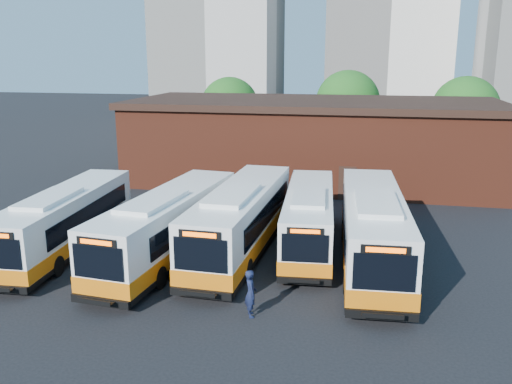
% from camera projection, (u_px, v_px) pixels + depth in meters
% --- Properties ---
extents(ground, '(220.00, 220.00, 0.00)m').
position_uv_depth(ground, '(267.00, 274.00, 24.96)').
color(ground, black).
extents(bus_farwest, '(3.17, 12.08, 3.26)m').
position_uv_depth(bus_farwest, '(66.00, 223.00, 27.61)').
color(bus_farwest, white).
rests_on(bus_farwest, ground).
extents(bus_west, '(3.73, 12.73, 3.42)m').
position_uv_depth(bus_west, '(168.00, 229.00, 26.49)').
color(bus_west, white).
rests_on(bus_west, ground).
extents(bus_midwest, '(3.08, 12.94, 3.50)m').
position_uv_depth(bus_midwest, '(241.00, 222.00, 27.38)').
color(bus_midwest, white).
rests_on(bus_midwest, ground).
extents(bus_mideast, '(3.24, 11.61, 3.13)m').
position_uv_depth(bus_mideast, '(309.00, 220.00, 28.24)').
color(bus_mideast, white).
rests_on(bus_mideast, ground).
extents(bus_east, '(3.49, 13.24, 3.57)m').
position_uv_depth(bus_east, '(373.00, 232.00, 25.78)').
color(bus_east, white).
rests_on(bus_east, ground).
extents(transit_worker, '(0.68, 0.80, 1.88)m').
position_uv_depth(transit_worker, '(251.00, 293.00, 20.73)').
color(transit_worker, '#121935').
rests_on(transit_worker, ground).
extents(depot_building, '(28.60, 12.60, 6.40)m').
position_uv_depth(depot_building, '(314.00, 140.00, 43.13)').
color(depot_building, '#5F2616').
rests_on(depot_building, ground).
extents(tree_west, '(6.00, 6.00, 7.65)m').
position_uv_depth(tree_west, '(230.00, 106.00, 56.17)').
color(tree_west, '#382314').
rests_on(tree_west, ground).
extents(tree_mid, '(6.56, 6.56, 8.36)m').
position_uv_depth(tree_mid, '(348.00, 102.00, 55.57)').
color(tree_mid, '#382314').
rests_on(tree_mid, ground).
extents(tree_east, '(6.24, 6.24, 7.96)m').
position_uv_depth(tree_east, '(465.00, 110.00, 50.60)').
color(tree_east, '#382314').
rests_on(tree_east, ground).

